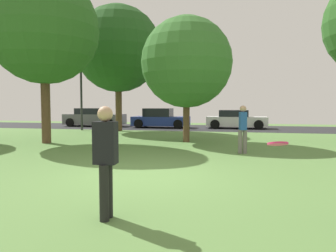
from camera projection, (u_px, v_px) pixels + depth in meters
ground_plane at (142, 176)px, 7.54m from camera, size 44.00×44.00×0.00m
road_strip at (208, 128)px, 23.13m from camera, size 44.00×6.40×0.01m
birch_tree_lone at (187, 62)px, 14.21m from camera, size 4.03×4.03×5.56m
oak_tree_left at (44, 29)px, 13.72m from camera, size 4.68×4.68×7.23m
maple_tree_near at (118, 49)px, 20.16m from camera, size 5.42×5.42×7.88m
person_thrower at (106, 157)px, 4.64m from camera, size 0.33×0.30×1.65m
person_bystander at (243, 127)px, 10.97m from camera, size 0.30×0.36×1.64m
frisbee_disc at (278, 144)px, 4.26m from camera, size 0.32×0.32×0.09m
parked_car_grey at (94, 118)px, 25.02m from camera, size 4.56×2.11×1.40m
parked_car_blue at (160, 119)px, 23.45m from camera, size 4.10×1.97×1.41m
parked_car_white at (236, 120)px, 22.77m from camera, size 4.16×2.01×1.29m
street_lamp_post at (81, 96)px, 20.98m from camera, size 0.14×0.14×4.50m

